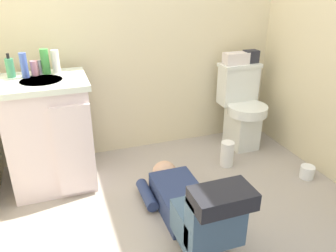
{
  "coord_description": "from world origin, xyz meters",
  "views": [
    {
      "loc": [
        -0.72,
        -1.73,
        1.46
      ],
      "look_at": [
        0.02,
        0.38,
        0.45
      ],
      "focal_mm": 35.72,
      "sensor_mm": 36.0,
      "label": 1
    }
  ],
  "objects_px": {
    "toilet": "(241,107)",
    "vanity_cabinet": "(50,133)",
    "paper_towel_roll": "(227,154)",
    "toiletry_bag": "(251,56)",
    "faucet": "(40,67)",
    "bottle_pink": "(35,68)",
    "toilet_paper_roll": "(307,172)",
    "person_plumber": "(191,204)",
    "bottle_white": "(56,62)",
    "tissue_box": "(236,58)",
    "soap_dispenser": "(10,68)",
    "bottle_blue": "(24,65)",
    "bottle_green": "(45,61)"
  },
  "relations": [
    {
      "from": "toilet",
      "to": "vanity_cabinet",
      "type": "relative_size",
      "value": 0.91
    },
    {
      "from": "paper_towel_roll",
      "to": "toiletry_bag",
      "type": "bearing_deg",
      "value": 45.35
    },
    {
      "from": "faucet",
      "to": "bottle_pink",
      "type": "height_order",
      "value": "bottle_pink"
    },
    {
      "from": "toilet_paper_roll",
      "to": "person_plumber",
      "type": "bearing_deg",
      "value": -168.59
    },
    {
      "from": "person_plumber",
      "to": "bottle_white",
      "type": "xyz_separation_m",
      "value": [
        -0.66,
        0.95,
        0.73
      ]
    },
    {
      "from": "faucet",
      "to": "tissue_box",
      "type": "distance_m",
      "value": 1.61
    },
    {
      "from": "toiletry_bag",
      "to": "soap_dispenser",
      "type": "bearing_deg",
      "value": -177.95
    },
    {
      "from": "toilet",
      "to": "toilet_paper_roll",
      "type": "bearing_deg",
      "value": -73.5
    },
    {
      "from": "person_plumber",
      "to": "bottle_pink",
      "type": "distance_m",
      "value": 1.42
    },
    {
      "from": "tissue_box",
      "to": "soap_dispenser",
      "type": "xyz_separation_m",
      "value": [
        -1.8,
        -0.07,
        0.09
      ]
    },
    {
      "from": "bottle_blue",
      "to": "paper_towel_roll",
      "type": "relative_size",
      "value": 0.8
    },
    {
      "from": "soap_dispenser",
      "to": "bottle_white",
      "type": "xyz_separation_m",
      "value": [
        0.3,
        0.0,
        0.02
      ]
    },
    {
      "from": "soap_dispenser",
      "to": "bottle_pink",
      "type": "height_order",
      "value": "soap_dispenser"
    },
    {
      "from": "bottle_green",
      "to": "toiletry_bag",
      "type": "bearing_deg",
      "value": 1.67
    },
    {
      "from": "tissue_box",
      "to": "toilet",
      "type": "bearing_deg",
      "value": -63.57
    },
    {
      "from": "tissue_box",
      "to": "bottle_white",
      "type": "height_order",
      "value": "bottle_white"
    },
    {
      "from": "vanity_cabinet",
      "to": "soap_dispenser",
      "type": "relative_size",
      "value": 4.94
    },
    {
      "from": "person_plumber",
      "to": "bottle_pink",
      "type": "relative_size",
      "value": 10.37
    },
    {
      "from": "bottle_white",
      "to": "toilet_paper_roll",
      "type": "bearing_deg",
      "value": -22.48
    },
    {
      "from": "soap_dispenser",
      "to": "bottle_blue",
      "type": "xyz_separation_m",
      "value": [
        0.09,
        -0.04,
        0.02
      ]
    },
    {
      "from": "faucet",
      "to": "paper_towel_roll",
      "type": "relative_size",
      "value": 0.47
    },
    {
      "from": "faucet",
      "to": "tissue_box",
      "type": "xyz_separation_m",
      "value": [
        1.61,
        0.05,
        -0.07
      ]
    },
    {
      "from": "toilet_paper_roll",
      "to": "bottle_green",
      "type": "bearing_deg",
      "value": 157.91
    },
    {
      "from": "vanity_cabinet",
      "to": "toiletry_bag",
      "type": "relative_size",
      "value": 6.61
    },
    {
      "from": "soap_dispenser",
      "to": "toilet_paper_roll",
      "type": "relative_size",
      "value": 1.51
    },
    {
      "from": "toiletry_bag",
      "to": "paper_towel_roll",
      "type": "height_order",
      "value": "toiletry_bag"
    },
    {
      "from": "bottle_pink",
      "to": "paper_towel_roll",
      "type": "relative_size",
      "value": 0.48
    },
    {
      "from": "bottle_white",
      "to": "toilet_paper_roll",
      "type": "height_order",
      "value": "bottle_white"
    },
    {
      "from": "toiletry_bag",
      "to": "toilet_paper_roll",
      "type": "height_order",
      "value": "toiletry_bag"
    },
    {
      "from": "toilet",
      "to": "paper_towel_roll",
      "type": "bearing_deg",
      "value": -133.2
    },
    {
      "from": "soap_dispenser",
      "to": "bottle_blue",
      "type": "height_order",
      "value": "bottle_blue"
    },
    {
      "from": "tissue_box",
      "to": "soap_dispenser",
      "type": "bearing_deg",
      "value": -177.78
    },
    {
      "from": "toiletry_bag",
      "to": "soap_dispenser",
      "type": "relative_size",
      "value": 0.75
    },
    {
      "from": "person_plumber",
      "to": "toilet_paper_roll",
      "type": "distance_m",
      "value": 1.12
    },
    {
      "from": "person_plumber",
      "to": "toilet_paper_roll",
      "type": "xyz_separation_m",
      "value": [
        1.09,
        0.22,
        -0.13
      ]
    },
    {
      "from": "faucet",
      "to": "person_plumber",
      "type": "relative_size",
      "value": 0.09
    },
    {
      "from": "bottle_white",
      "to": "toilet_paper_roll",
      "type": "xyz_separation_m",
      "value": [
        1.75,
        -0.73,
        -0.85
      ]
    },
    {
      "from": "soap_dispenser",
      "to": "toilet_paper_roll",
      "type": "distance_m",
      "value": 2.33
    },
    {
      "from": "tissue_box",
      "to": "bottle_white",
      "type": "distance_m",
      "value": 1.51
    },
    {
      "from": "toilet_paper_roll",
      "to": "tissue_box",
      "type": "bearing_deg",
      "value": 107.71
    },
    {
      "from": "bottle_white",
      "to": "paper_towel_roll",
      "type": "xyz_separation_m",
      "value": [
        1.25,
        -0.34,
        -0.8
      ]
    },
    {
      "from": "bottle_blue",
      "to": "paper_towel_roll",
      "type": "xyz_separation_m",
      "value": [
        1.45,
        -0.3,
        -0.8
      ]
    },
    {
      "from": "bottle_blue",
      "to": "bottle_green",
      "type": "distance_m",
      "value": 0.15
    },
    {
      "from": "person_plumber",
      "to": "bottle_white",
      "type": "bearing_deg",
      "value": 124.88
    },
    {
      "from": "vanity_cabinet",
      "to": "faucet",
      "type": "relative_size",
      "value": 8.2
    },
    {
      "from": "vanity_cabinet",
      "to": "bottle_green",
      "type": "relative_size",
      "value": 4.66
    },
    {
      "from": "vanity_cabinet",
      "to": "toilet_paper_roll",
      "type": "height_order",
      "value": "vanity_cabinet"
    },
    {
      "from": "faucet",
      "to": "bottle_pink",
      "type": "relative_size",
      "value": 0.97
    },
    {
      "from": "paper_towel_roll",
      "to": "toilet_paper_roll",
      "type": "height_order",
      "value": "paper_towel_roll"
    },
    {
      "from": "bottle_green",
      "to": "toilet",
      "type": "bearing_deg",
      "value": -1.43
    }
  ]
}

